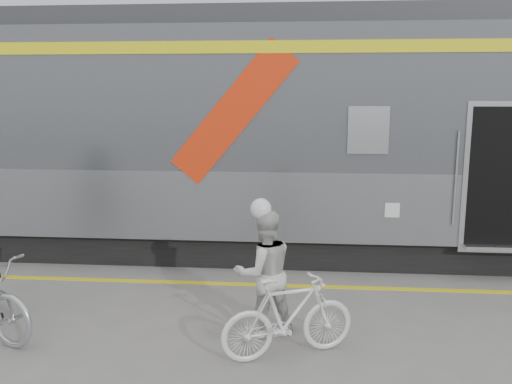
# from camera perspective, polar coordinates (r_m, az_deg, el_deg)

# --- Properties ---
(ground) EXTENTS (90.00, 90.00, 0.00)m
(ground) POSITION_cam_1_polar(r_m,az_deg,el_deg) (6.13, -0.45, -16.77)
(ground) COLOR slate
(ground) RESTS_ON ground
(train) EXTENTS (24.00, 3.17, 4.10)m
(train) POSITION_cam_1_polar(r_m,az_deg,el_deg) (9.68, 9.53, 5.93)
(train) COLOR black
(train) RESTS_ON ground
(safety_strip) EXTENTS (24.00, 0.12, 0.01)m
(safety_strip) POSITION_cam_1_polar(r_m,az_deg,el_deg) (8.10, 1.00, -9.75)
(safety_strip) COLOR yellow
(safety_strip) RESTS_ON ground
(woman) EXTENTS (0.89, 0.80, 1.49)m
(woman) POSITION_cam_1_polar(r_m,az_deg,el_deg) (6.35, 0.86, -8.49)
(woman) COLOR beige
(woman) RESTS_ON ground
(bicycle_right) EXTENTS (1.55, 0.98, 0.90)m
(bicycle_right) POSITION_cam_1_polar(r_m,az_deg,el_deg) (5.93, 3.43, -12.97)
(bicycle_right) COLOR white
(bicycle_right) RESTS_ON ground
(helmet_woman) EXTENTS (0.24, 0.24, 0.24)m
(helmet_woman) POSITION_cam_1_polar(r_m,az_deg,el_deg) (6.12, 0.88, -0.82)
(helmet_woman) COLOR white
(helmet_woman) RESTS_ON woman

